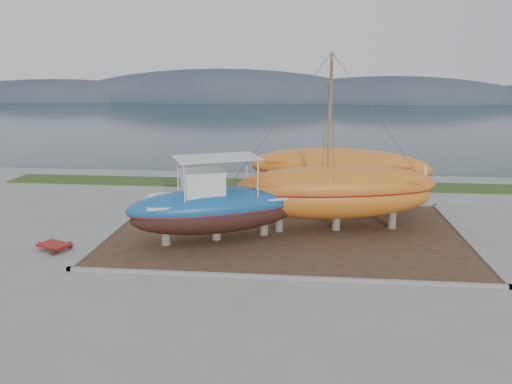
# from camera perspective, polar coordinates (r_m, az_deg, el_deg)

# --- Properties ---
(ground) EXTENTS (140.00, 140.00, 0.00)m
(ground) POSITION_cam_1_polar(r_m,az_deg,el_deg) (22.85, 3.09, -7.81)
(ground) COLOR gray
(ground) RESTS_ON ground
(dirt_patch) EXTENTS (18.00, 12.00, 0.06)m
(dirt_patch) POSITION_cam_1_polar(r_m,az_deg,el_deg) (26.60, 3.51, -4.61)
(dirt_patch) COLOR #422D1E
(dirt_patch) RESTS_ON ground
(curb_frame) EXTENTS (18.60, 12.60, 0.15)m
(curb_frame) POSITION_cam_1_polar(r_m,az_deg,el_deg) (26.58, 3.51, -4.51)
(curb_frame) COLOR gray
(curb_frame) RESTS_ON ground
(grass_strip) EXTENTS (44.00, 3.00, 0.08)m
(grass_strip) POSITION_cam_1_polar(r_m,az_deg,el_deg) (37.68, 4.24, 0.88)
(grass_strip) COLOR #284219
(grass_strip) RESTS_ON ground
(sea) EXTENTS (260.00, 100.00, 0.04)m
(sea) POSITION_cam_1_polar(r_m,az_deg,el_deg) (91.63, 5.25, 8.39)
(sea) COLOR #182B30
(sea) RESTS_ON ground
(mountain_ridge) EXTENTS (200.00, 36.00, 20.00)m
(mountain_ridge) POSITION_cam_1_polar(r_m,az_deg,el_deg) (146.48, 5.51, 10.35)
(mountain_ridge) COLOR #333D49
(mountain_ridge) RESTS_ON ground
(blue_caique) EXTENTS (9.15, 6.02, 4.23)m
(blue_caique) POSITION_cam_1_polar(r_m,az_deg,el_deg) (24.85, -4.63, -0.79)
(blue_caique) COLOR #195A9E
(blue_caique) RESTS_ON dirt_patch
(white_dinghy) EXTENTS (4.89, 3.05, 1.38)m
(white_dinghy) POSITION_cam_1_polar(r_m,az_deg,el_deg) (29.28, -8.63, -1.55)
(white_dinghy) COLOR white
(white_dinghy) RESTS_ON dirt_patch
(orange_sailboat) EXTENTS (11.09, 5.09, 9.21)m
(orange_sailboat) POSITION_cam_1_polar(r_m,az_deg,el_deg) (26.21, 9.48, 5.38)
(orange_sailboat) COLOR orange
(orange_sailboat) RESTS_ON dirt_patch
(orange_bare_hull) EXTENTS (11.40, 4.74, 3.62)m
(orange_bare_hull) POSITION_cam_1_polar(r_m,az_deg,el_deg) (31.16, 9.38, 1.47)
(orange_bare_hull) COLOR orange
(orange_bare_hull) RESTS_ON dirt_patch
(red_trailer) EXTENTS (2.48, 1.88, 0.31)m
(red_trailer) POSITION_cam_1_polar(r_m,az_deg,el_deg) (25.90, -22.05, -5.84)
(red_trailer) COLOR maroon
(red_trailer) RESTS_ON ground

